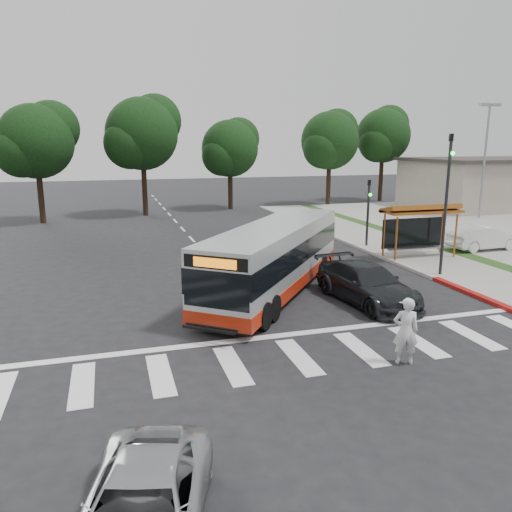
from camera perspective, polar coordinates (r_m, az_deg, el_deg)
name	(u,v)px	position (r m, az deg, el deg)	size (l,w,h in m)	color
ground	(251,305)	(19.32, -0.52, -5.60)	(140.00, 140.00, 0.00)	black
sidewalk_east	(391,246)	(30.84, 15.21, 1.06)	(4.00, 40.00, 0.12)	gray
curb_east	(361,248)	(29.84, 11.94, 0.88)	(0.30, 40.00, 0.15)	#9E9991
curb_east_red	(482,298)	(21.87, 24.45, -4.37)	(0.32, 6.00, 0.15)	maroon
commercial_building	(489,185)	(53.05, 25.09, 7.41)	(14.00, 10.00, 4.40)	#ADA291
building_roof_cap	(492,160)	(52.93, 25.33, 9.93)	(14.60, 10.60, 0.30)	#383330
crosswalk_ladder	(299,357)	(14.90, 4.91, -11.39)	(18.00, 2.60, 0.01)	silver
bus_shelter	(420,215)	(27.97, 18.23, 4.47)	(4.20, 1.60, 2.86)	#9A5119
traffic_signal_ne_tall	(447,193)	(24.19, 20.98, 6.70)	(0.18, 0.37, 6.50)	black
traffic_signal_ne_short	(368,206)	(30.17, 12.71, 5.60)	(0.18, 0.37, 4.00)	black
lot_light_mid	(486,145)	(44.44, 24.80, 11.42)	(1.90, 0.35, 9.01)	gray
tree_ne_a	(330,140)	(50.34, 8.48, 13.01)	(6.16, 5.74, 9.30)	black
tree_ne_b	(384,135)	(55.37, 14.37, 13.28)	(6.16, 5.74, 10.02)	black
tree_north_a	(143,133)	(43.81, -12.81, 13.58)	(6.60, 6.15, 10.17)	black
tree_north_b	(230,148)	(47.02, -2.94, 12.27)	(5.72, 5.33, 8.43)	black
tree_north_c	(37,140)	(41.97, -23.77, 12.02)	(6.16, 5.74, 9.30)	black
transit_bus	(275,259)	(20.57, 2.18, -0.35)	(2.38, 11.00, 2.84)	#ACAEB1
pedestrian	(406,331)	(14.69, 16.73, -8.20)	(0.71, 0.47, 1.94)	silver
dark_sedan	(367,284)	(19.89, 12.54, -3.09)	(2.11, 5.20, 1.51)	black
silver_suv_south	(142,511)	(8.77, -12.92, -26.53)	(1.95, 4.23, 1.18)	#AAACAF
parked_car_1	(484,237)	(31.45, 24.62, 1.94)	(1.49, 4.26, 1.40)	silver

